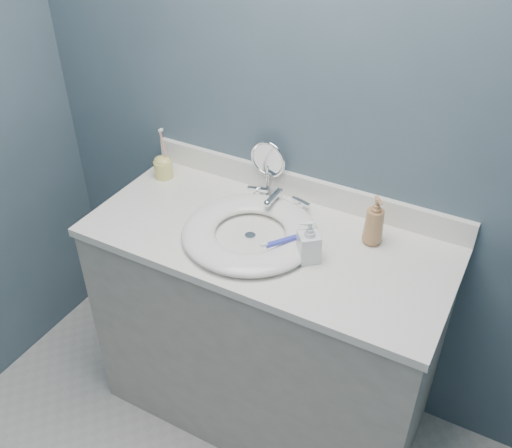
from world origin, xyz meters
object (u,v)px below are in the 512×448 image
Objects in this scene: makeup_mirror at (268,165)px; soap_bottle_clear at (309,241)px; soap_bottle_amber at (374,221)px; toothbrush_holder at (163,166)px.

makeup_mirror reaches higher than soap_bottle_clear.
soap_bottle_clear is at bearing -171.57° from soap_bottle_amber.
makeup_mirror is 0.41m from soap_bottle_clear.
soap_bottle_clear is 0.70× the size of toothbrush_holder.
makeup_mirror reaches higher than toothbrush_holder.
toothbrush_holder is at bearing 136.70° from soap_bottle_amber.
makeup_mirror is 0.41m from toothbrush_holder.
toothbrush_holder reaches higher than soap_bottle_clear.
soap_bottle_clear is (-0.15, -0.18, -0.01)m from soap_bottle_amber.
soap_bottle_clear is 0.72m from toothbrush_holder.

